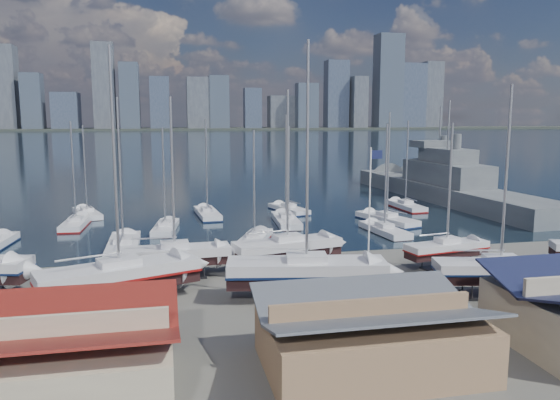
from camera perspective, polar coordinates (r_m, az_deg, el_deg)
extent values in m
plane|color=#605E59|center=(47.14, 2.27, -8.76)|extent=(1400.00, 1400.00, 0.00)
cube|color=#1A273C|center=(354.06, -10.15, 6.22)|extent=(1400.00, 600.00, 0.40)
cube|color=#2D332D|center=(613.84, -10.95, 7.30)|extent=(1400.00, 80.00, 2.20)
cube|color=#595E66|center=(633.68, -26.75, 10.47)|extent=(22.49, 24.47, 83.83)
cube|color=#3D4756|center=(620.10, -24.42, 9.39)|extent=(19.55, 21.83, 55.97)
cube|color=#475166|center=(620.35, -21.44, 8.69)|extent=(26.03, 30.49, 37.14)
cube|color=#595E66|center=(604.37, -17.92, 11.28)|extent=(21.60, 16.58, 87.63)
cube|color=#3D4756|center=(603.35, -15.40, 10.44)|extent=(19.42, 28.42, 67.60)
cube|color=#475166|center=(605.39, -12.45, 9.90)|extent=(20.24, 23.80, 54.09)
cube|color=#595E66|center=(603.25, -8.52, 10.01)|extent=(24.62, 19.72, 54.00)
cube|color=#3D4756|center=(603.23, -6.40, 10.14)|extent=(20.75, 17.93, 55.97)
cube|color=#475166|center=(606.06, -2.90, 9.56)|extent=(18.36, 16.25, 43.03)
cube|color=#595E66|center=(631.22, 0.12, 9.21)|extent=(28.49, 22.03, 35.69)
cube|color=#3D4756|center=(619.88, 2.80, 9.83)|extent=(23.34, 17.87, 49.11)
cube|color=#475166|center=(645.49, 5.91, 10.94)|extent=(25.35, 19.79, 75.95)
cube|color=#595E66|center=(646.55, 8.08, 10.08)|extent=(17.00, 27.45, 57.67)
cube|color=#3D4756|center=(661.07, 11.23, 12.07)|extent=(29.28, 24.05, 106.04)
cube|color=#475166|center=(681.91, 13.39, 10.56)|extent=(30.82, 28.37, 74.41)
cube|color=#595E66|center=(696.76, 15.59, 10.56)|extent=(21.74, 17.03, 77.48)
cube|color=#BFB293|center=(31.09, -24.66, -15.89)|extent=(14.00, 9.00, 3.20)
cube|color=maroon|center=(30.27, -24.92, -12.08)|extent=(14.70, 9.45, 1.41)
cube|color=#8C6B4C|center=(32.30, 9.46, -14.44)|extent=(12.00, 8.00, 3.00)
cube|color=slate|center=(31.56, 9.55, -11.03)|extent=(12.60, 8.40, 1.27)
cube|color=#2D2D33|center=(43.99, -16.28, -10.29)|extent=(7.19, 5.12, 0.16)
cube|color=black|center=(43.51, -16.37, -8.30)|extent=(12.15, 6.86, 0.95)
cube|color=silver|center=(43.25, -16.43, -7.09)|extent=(12.33, 7.32, 0.95)
cube|color=maroon|center=(43.37, -16.40, -7.65)|extent=(12.45, 7.40, 0.19)
cube|color=silver|center=(43.06, -16.47, -6.16)|extent=(3.49, 2.92, 0.50)
cylinder|color=#B2B2B7|center=(41.80, -16.93, 4.23)|extent=(0.22, 0.22, 16.09)
cube|color=#2D2D33|center=(49.86, -10.87, -7.84)|extent=(5.42, 2.63, 0.16)
cube|color=black|center=(49.45, -10.92, -6.16)|extent=(9.77, 2.65, 0.78)
cube|color=silver|center=(49.26, -10.94, -5.29)|extent=(9.79, 3.06, 0.78)
cube|color=silver|center=(49.11, -10.96, -4.57)|extent=(2.48, 1.71, 0.50)
cylinder|color=#B2B2B7|center=(48.08, -11.18, 2.76)|extent=(0.22, 0.22, 13.09)
cube|color=#2D2D33|center=(43.27, 2.77, -10.26)|extent=(7.17, 4.21, 0.16)
cube|color=black|center=(42.77, 2.78, -8.22)|extent=(12.57, 5.00, 0.98)
cube|color=silver|center=(42.50, 2.79, -6.96)|extent=(12.66, 5.51, 0.98)
cube|color=#0B193B|center=(42.62, 2.79, -7.54)|extent=(12.78, 5.56, 0.20)
cube|color=silver|center=(42.31, 2.80, -6.00)|extent=(3.37, 2.56, 0.50)
cylinder|color=#B2B2B7|center=(41.02, 2.88, 4.91)|extent=(0.22, 0.22, 16.54)
cube|color=#2D2D33|center=(51.48, 0.78, -7.15)|extent=(5.99, 3.66, 0.16)
cube|color=black|center=(51.08, 0.78, -5.50)|extent=(10.43, 4.48, 0.81)
cube|color=silver|center=(50.89, 0.79, -4.62)|extent=(10.52, 4.89, 0.81)
cube|color=silver|center=(50.74, 0.79, -3.90)|extent=(2.84, 2.20, 0.50)
cylinder|color=#B2B2B7|center=(49.73, 0.80, 3.55)|extent=(0.22, 0.22, 13.71)
cube|color=#2D2D33|center=(47.39, 21.89, -9.20)|extent=(6.02, 3.71, 0.16)
cube|color=black|center=(46.96, 22.00, -7.42)|extent=(10.46, 4.57, 0.81)
cube|color=silver|center=(46.75, 22.05, -6.46)|extent=(10.55, 4.98, 0.81)
cube|color=#0B193B|center=(46.84, 22.03, -6.91)|extent=(10.65, 5.03, 0.16)
cube|color=silver|center=(46.59, 22.10, -5.68)|extent=(2.85, 2.22, 0.50)
cylinder|color=#B2B2B7|center=(45.48, 22.57, 2.43)|extent=(0.22, 0.22, 13.73)
cube|color=#2D2D33|center=(54.02, 16.94, -6.77)|extent=(4.82, 2.86, 0.16)
cube|color=black|center=(53.66, 17.01, -5.28)|extent=(8.42, 3.42, 0.66)
cube|color=silver|center=(53.51, 17.04, -4.60)|extent=(8.49, 3.76, 0.66)
cube|color=maroon|center=(53.58, 17.03, -4.91)|extent=(8.57, 3.80, 0.13)
cube|color=silver|center=(53.38, 17.07, -3.99)|extent=(2.27, 1.73, 0.50)
cylinder|color=#B2B2B7|center=(52.51, 17.32, 1.65)|extent=(0.22, 0.22, 11.08)
cube|color=black|center=(75.75, -20.50, -2.82)|extent=(2.66, 9.51, 0.75)
cube|color=silver|center=(75.61, -20.53, -2.26)|extent=(3.06, 9.53, 0.75)
cube|color=maroon|center=(75.67, -20.51, -2.52)|extent=(3.09, 9.63, 0.15)
cube|color=silver|center=(75.50, -20.55, -1.79)|extent=(1.69, 2.42, 0.50)
cylinder|color=#B2B2B7|center=(74.69, -20.80, 2.82)|extent=(0.22, 0.22, 12.72)
cube|color=black|center=(82.92, -19.47, -1.80)|extent=(4.91, 9.20, 0.72)
cube|color=silver|center=(82.80, -19.50, -1.31)|extent=(5.27, 9.32, 0.72)
cube|color=silver|center=(82.70, -19.52, -0.89)|extent=(2.15, 2.61, 0.50)
cylinder|color=#B2B2B7|center=(81.98, -19.73, 3.12)|extent=(0.22, 0.22, 12.14)
cube|color=black|center=(60.50, -16.01, -5.46)|extent=(2.70, 11.20, 0.90)
cube|color=silver|center=(60.29, -16.05, -4.64)|extent=(3.17, 11.20, 0.90)
cube|color=#0B193B|center=(60.39, -16.03, -5.02)|extent=(3.20, 11.32, 0.18)
cube|color=silver|center=(60.14, -16.08, -3.99)|extent=(1.89, 2.80, 0.50)
cylinder|color=#B2B2B7|center=(59.01, -16.37, 2.95)|extent=(0.22, 0.22, 15.11)
cube|color=black|center=(69.69, -11.86, -3.40)|extent=(3.26, 9.09, 0.71)
cube|color=silver|center=(69.55, -11.88, -2.83)|extent=(3.63, 9.14, 0.71)
cube|color=silver|center=(69.44, -11.90, -2.34)|extent=(1.77, 2.40, 0.50)
cylinder|color=#B2B2B7|center=(68.59, -12.05, 2.38)|extent=(0.22, 0.22, 12.00)
cube|color=black|center=(78.65, -7.58, -1.93)|extent=(3.03, 9.75, 0.77)
cube|color=silver|center=(78.52, -7.59, -1.38)|extent=(3.44, 9.78, 0.77)
cube|color=#0B193B|center=(78.58, -7.59, -1.64)|extent=(3.47, 9.88, 0.15)
cube|color=silver|center=(78.41, -7.60, -0.93)|extent=(1.80, 2.52, 0.50)
cylinder|color=#B2B2B7|center=(77.62, -7.69, 3.61)|extent=(0.22, 0.22, 12.96)
cube|color=black|center=(62.09, -2.68, -4.70)|extent=(5.33, 8.92, 0.70)
cube|color=silver|center=(61.93, -2.68, -4.07)|extent=(5.67, 9.06, 0.70)
cube|color=maroon|center=(62.00, -2.68, -4.36)|extent=(5.73, 9.15, 0.14)
cube|color=silver|center=(61.80, -2.69, -3.52)|extent=(2.21, 2.60, 0.50)
cylinder|color=#B2B2B7|center=(60.85, -2.72, 1.72)|extent=(0.22, 0.22, 11.87)
cube|color=black|center=(72.75, 0.63, -2.73)|extent=(3.02, 10.13, 0.80)
cube|color=silver|center=(72.59, 0.63, -2.12)|extent=(3.43, 10.16, 0.80)
cube|color=silver|center=(72.47, 0.63, -1.61)|extent=(1.84, 2.60, 0.50)
cylinder|color=#B2B2B7|center=(71.60, 0.64, 3.51)|extent=(0.22, 0.22, 13.50)
cube|color=black|center=(81.87, 0.92, -1.42)|extent=(4.52, 9.10, 0.71)
cube|color=silver|center=(81.75, 0.92, -0.94)|extent=(4.88, 9.20, 0.71)
cube|color=#0B193B|center=(81.81, 0.92, -1.16)|extent=(4.93, 9.29, 0.14)
cube|color=silver|center=(81.65, 0.92, -0.52)|extent=(2.05, 2.54, 0.50)
cylinder|color=#B2B2B7|center=(80.94, 0.93, 3.49)|extent=(0.22, 0.22, 11.96)
cube|color=black|center=(68.00, 10.83, -3.68)|extent=(3.11, 9.41, 0.74)
cube|color=silver|center=(67.85, 10.85, -3.07)|extent=(3.50, 9.45, 0.74)
cube|color=silver|center=(67.73, 10.86, -2.55)|extent=(1.78, 2.45, 0.50)
cylinder|color=#B2B2B7|center=(66.83, 11.01, 2.49)|extent=(0.22, 0.22, 12.47)
cube|color=black|center=(75.03, 11.07, -2.55)|extent=(5.37, 10.48, 0.82)
cube|color=silver|center=(74.88, 11.09, -1.94)|extent=(5.78, 10.61, 0.82)
cube|color=#0B193B|center=(74.94, 11.08, -2.22)|extent=(5.84, 10.72, 0.16)
cube|color=silver|center=(74.76, 11.10, -1.44)|extent=(2.40, 2.95, 0.50)
cylinder|color=#B2B2B7|center=(73.90, 11.25, 3.64)|extent=(0.22, 0.22, 13.80)
cube|color=black|center=(86.97, 12.95, -1.06)|extent=(2.66, 9.48, 0.75)
cube|color=silver|center=(86.85, 12.96, -0.57)|extent=(3.05, 9.50, 0.75)
cube|color=maroon|center=(86.91, 12.96, -0.80)|extent=(3.08, 9.60, 0.15)
cube|color=silver|center=(86.76, 12.98, -0.16)|extent=(1.68, 2.42, 0.50)
cylinder|color=#B2B2B7|center=(86.06, 13.11, 3.85)|extent=(0.22, 0.22, 12.68)
cube|color=slate|center=(97.36, 16.89, 0.27)|extent=(11.73, 52.75, 4.71)
cube|color=slate|center=(96.87, 17.00, 2.70)|extent=(7.86, 18.70, 3.60)
cube|color=slate|center=(96.62, 17.08, 4.47)|extent=(5.69, 10.77, 2.40)
cube|color=slate|center=(100.96, 15.52, 5.67)|extent=(6.18, 5.60, 1.20)
cylinder|color=#B2B2B7|center=(96.42, 17.21, 7.55)|extent=(0.30, 0.30, 8.00)
cube|color=slate|center=(111.78, 16.14, 1.27)|extent=(7.96, 38.29, 3.42)
cube|color=slate|center=(111.40, 16.21, 3.07)|extent=(5.52, 13.54, 3.60)
cube|color=slate|center=(111.17, 16.28, 4.60)|extent=(4.02, 7.78, 2.40)
cube|color=slate|center=(114.52, 15.50, 5.60)|extent=(4.44, 4.01, 1.20)
cylinder|color=#B2B2B7|center=(110.95, 16.39, 7.28)|extent=(0.30, 0.30, 8.00)
imported|color=gray|center=(36.32, -12.96, -13.15)|extent=(2.04, 4.49, 1.49)
imported|color=gray|center=(35.93, 2.32, -13.26)|extent=(4.48, 2.41, 1.40)
imported|color=gray|center=(42.18, 14.59, -10.10)|extent=(2.62, 5.42, 1.49)
imported|color=gray|center=(36.64, 10.14, -12.76)|extent=(2.53, 5.66, 1.61)
cylinder|color=white|center=(45.11, 9.31, -1.99)|extent=(0.12, 0.12, 11.71)
cube|color=#151A42|center=(44.63, 10.06, 4.70)|extent=(0.98, 0.05, 0.68)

